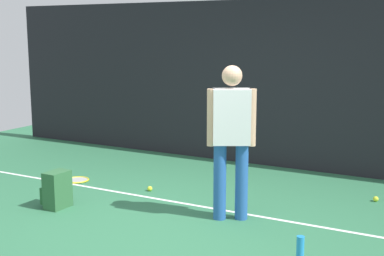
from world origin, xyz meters
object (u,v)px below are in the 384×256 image
tennis_ball_near_player (150,189)px  tennis_ball_by_fence (376,199)px  water_bottle (300,251)px  tennis_player (231,133)px  backpack (56,190)px  tennis_racket (76,180)px

tennis_ball_near_player → tennis_ball_by_fence: size_ratio=1.00×
tennis_ball_by_fence → water_bottle: (-0.27, -2.22, 0.10)m
tennis_ball_near_player → water_bottle: bearing=-27.8°
tennis_ball_by_fence → water_bottle: water_bottle is taller
tennis_player → backpack: (-1.97, -0.62, -0.76)m
tennis_ball_by_fence → tennis_player: bearing=-133.1°
tennis_player → tennis_ball_near_player: bearing=133.1°
tennis_player → water_bottle: size_ratio=6.23×
tennis_racket → water_bottle: 3.78m
tennis_player → tennis_ball_near_player: (-1.36, 0.46, -0.93)m
tennis_ball_by_fence → water_bottle: 2.24m
tennis_racket → water_bottle: size_ratio=2.33×
tennis_racket → tennis_ball_by_fence: bearing=-4.1°
tennis_racket → water_bottle: bearing=-37.3°
tennis_player → water_bottle: bearing=-66.1°
tennis_player → backpack: tennis_player is taller
tennis_racket → tennis_ball_by_fence: (3.86, 1.03, 0.02)m
tennis_racket → tennis_ball_by_fence: size_ratio=9.65×
tennis_racket → water_bottle: (3.59, -1.19, 0.12)m
tennis_racket → tennis_ball_by_fence: 3.99m
tennis_racket → tennis_ball_by_fence: tennis_ball_by_fence is taller
tennis_ball_near_player → tennis_ball_by_fence: 2.84m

